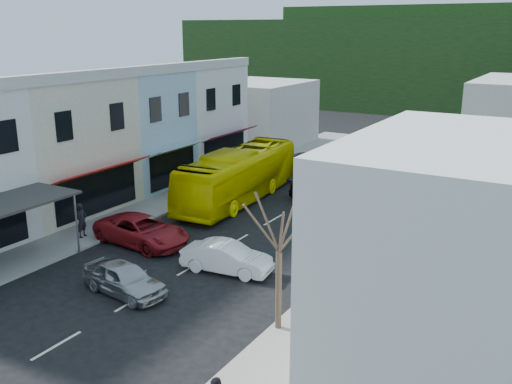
% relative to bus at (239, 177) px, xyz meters
% --- Properties ---
extents(ground, '(120.00, 120.00, 0.00)m').
position_rel_bus_xyz_m(ground, '(3.86, -10.36, -1.55)').
color(ground, black).
rests_on(ground, ground).
extents(sidewalk_left, '(3.00, 52.00, 0.15)m').
position_rel_bus_xyz_m(sidewalk_left, '(-3.64, -0.36, -1.48)').
color(sidewalk_left, gray).
rests_on(sidewalk_left, ground).
extents(sidewalk_right, '(3.00, 52.00, 0.15)m').
position_rel_bus_xyz_m(sidewalk_right, '(11.36, -0.36, -1.48)').
color(sidewalk_right, gray).
rests_on(sidewalk_right, ground).
extents(shopfront_row, '(8.25, 30.00, 8.00)m').
position_rel_bus_xyz_m(shopfront_row, '(-8.63, -5.36, 2.45)').
color(shopfront_row, silver).
rests_on(shopfront_row, ground).
extents(right_building, '(8.00, 9.00, 8.00)m').
position_rel_bus_xyz_m(right_building, '(17.36, -14.36, 2.45)').
color(right_building, silver).
rests_on(right_building, ground).
extents(distant_block_left, '(8.00, 10.00, 6.00)m').
position_rel_bus_xyz_m(distant_block_left, '(-8.14, 16.64, 1.45)').
color(distant_block_left, '#B7B2A8').
rests_on(distant_block_left, ground).
extents(hillside, '(80.00, 26.00, 14.00)m').
position_rel_bus_xyz_m(hillside, '(2.40, 54.73, 5.18)').
color(hillside, black).
rests_on(hillside, ground).
extents(bus, '(3.37, 11.76, 3.10)m').
position_rel_bus_xyz_m(bus, '(0.00, 0.00, 0.00)').
color(bus, '#EDDD00').
rests_on(bus, ground).
extents(car_silver, '(4.60, 2.38, 1.40)m').
position_rel_bus_xyz_m(car_silver, '(3.08, -14.02, -0.85)').
color(car_silver, '#AAAAAE').
rests_on(car_silver, ground).
extents(car_white, '(4.60, 2.38, 1.40)m').
position_rel_bus_xyz_m(car_white, '(5.57, -9.94, -0.85)').
color(car_white, white).
rests_on(car_white, ground).
extents(car_red, '(4.74, 2.28, 1.40)m').
position_rel_bus_xyz_m(car_red, '(-0.15, -9.22, -0.85)').
color(car_red, maroon).
rests_on(car_red, ground).
extents(car_black_near, '(4.69, 2.37, 1.40)m').
position_rel_bus_xyz_m(car_black_near, '(5.33, 2.13, -0.85)').
color(car_black_near, black).
rests_on(car_black_near, ground).
extents(car_navy_mid, '(4.53, 2.14, 1.40)m').
position_rel_bus_xyz_m(car_navy_mid, '(7.21, 9.83, -0.85)').
color(car_navy_mid, black).
rests_on(car_navy_mid, ground).
extents(car_black_far, '(4.40, 1.80, 1.40)m').
position_rel_bus_xyz_m(car_black_far, '(1.17, 8.30, -0.85)').
color(car_black_far, black).
rests_on(car_black_far, ground).
extents(car_navy_far, '(4.54, 1.95, 1.40)m').
position_rel_bus_xyz_m(car_navy_far, '(7.01, 15.92, -0.85)').
color(car_navy_far, black).
rests_on(car_navy_far, ground).
extents(pedestrian_left, '(0.51, 0.67, 1.70)m').
position_rel_bus_xyz_m(pedestrian_left, '(-3.35, -10.30, -0.55)').
color(pedestrian_left, black).
rests_on(pedestrian_left, sidewalk_left).
extents(direction_sign, '(1.32, 1.95, 4.05)m').
position_rel_bus_xyz_m(direction_sign, '(9.66, -9.74, 0.47)').
color(direction_sign, '#105E1C').
rests_on(direction_sign, ground).
extents(street_tree, '(2.03, 2.03, 6.32)m').
position_rel_bus_xyz_m(street_tree, '(10.16, -13.47, 1.61)').
color(street_tree, '#3B2E23').
rests_on(street_tree, ground).
extents(traffic_signal, '(1.25, 1.39, 5.10)m').
position_rel_bus_xyz_m(traffic_signal, '(9.66, 20.79, 1.00)').
color(traffic_signal, black).
rests_on(traffic_signal, ground).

